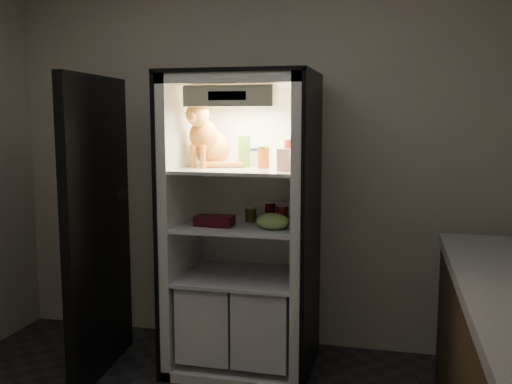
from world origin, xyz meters
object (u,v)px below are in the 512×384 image
berry_box_right (222,221)px  berry_box_left (205,221)px  soda_can_a (270,212)px  condiment_jar (250,214)px  parmesan_shaker (244,151)px  soda_can_b (283,215)px  mayo_tub (256,157)px  grape_bag (273,221)px  cream_carton (284,160)px  soda_can_c (282,216)px  refrigerator (244,245)px  pepper_jar (293,152)px  tabby_cat (208,141)px  salsa_jar (263,157)px

berry_box_right → berry_box_left: bearing=177.5°
soda_can_a → berry_box_right: bearing=-137.4°
soda_can_a → condiment_jar: (-0.12, -0.03, -0.01)m
condiment_jar → berry_box_left: (-0.24, -0.19, -0.02)m
condiment_jar → parmesan_shaker: bearing=-129.7°
parmesan_shaker → soda_can_b: parmesan_shaker is taller
parmesan_shaker → mayo_tub: size_ratio=1.72×
berry_box_right → grape_bag: bearing=-3.1°
mayo_tub → cream_carton: bearing=-48.3°
cream_carton → soda_can_c: 0.36m
berry_box_left → cream_carton: bearing=-1.2°
refrigerator → berry_box_left: (-0.20, -0.17, 0.18)m
pepper_jar → mayo_tub: bearing=170.1°
soda_can_a → grape_bag: bearing=-74.9°
refrigerator → tabby_cat: refrigerator is taller
parmesan_shaker → salsa_jar: bearing=-11.7°
soda_can_b → condiment_jar: size_ratio=1.18×
tabby_cat → soda_can_c: (0.49, -0.08, -0.45)m
soda_can_b → berry_box_left: 0.48m
cream_carton → berry_box_left: (-0.49, 0.01, -0.38)m
pepper_jar → berry_box_right: bearing=-152.3°
salsa_jar → soda_can_a: salsa_jar is taller
tabby_cat → pepper_jar: (0.53, 0.06, -0.07)m
soda_can_b → cream_carton: bearing=-77.0°
cream_carton → grape_bag: 0.37m
refrigerator → condiment_jar: (0.04, 0.02, 0.20)m
tabby_cat → pepper_jar: 0.54m
pepper_jar → soda_can_c: 0.40m
soda_can_c → grape_bag: soda_can_c is taller
refrigerator → mayo_tub: size_ratio=16.26×
mayo_tub → grape_bag: bearing=-58.8°
tabby_cat → berry_box_right: (0.14, -0.15, -0.48)m
grape_bag → berry_box_left: grape_bag is taller
cream_carton → condiment_jar: bearing=141.7°
refrigerator → cream_carton: 0.66m
tabby_cat → soda_can_c: tabby_cat is taller
berry_box_left → soda_can_a: bearing=31.9°
grape_bag → berry_box_right: 0.32m
soda_can_b → berry_box_right: (-0.34, -0.17, -0.02)m
tabby_cat → soda_can_c: 0.67m
refrigerator → berry_box_left: bearing=-139.8°
soda_can_a → refrigerator: bearing=-161.1°
soda_can_c → berry_box_right: bearing=-167.9°
refrigerator → grape_bag: 0.36m
pepper_jar → berry_box_left: pepper_jar is taller
refrigerator → pepper_jar: size_ratio=9.96×
refrigerator → tabby_cat: (-0.23, -0.02, 0.66)m
grape_bag → mayo_tub: bearing=121.2°
salsa_jar → pepper_jar: pepper_jar is taller
salsa_jar → condiment_jar: salsa_jar is taller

